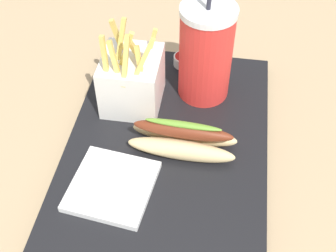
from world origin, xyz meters
The scene contains 8 objects.
ground_plane centered at (0.00, 0.00, -0.01)m, with size 2.40×2.40×0.02m, color tan.
food_tray centered at (0.00, 0.00, 0.01)m, with size 0.44×0.31×0.02m, color black.
soda_cup centered at (-0.12, 0.04, 0.10)m, with size 0.09×0.09×0.24m.
fries_basket centered at (-0.08, -0.07, 0.07)m, with size 0.10×0.09×0.16m.
hot_dog_1 centered at (0.02, 0.03, 0.04)m, with size 0.07×0.17×0.06m.
ketchup_cup_1 centered at (-0.19, 0.00, 0.03)m, with size 0.04×0.04×0.02m.
ketchup_cup_2 centered at (-0.15, -0.09, 0.03)m, with size 0.03×0.03×0.02m.
napkin_stack centered at (0.11, -0.06, 0.03)m, with size 0.12×0.11×0.01m, color white.
Camera 1 is at (0.47, 0.07, 0.56)m, focal length 48.45 mm.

